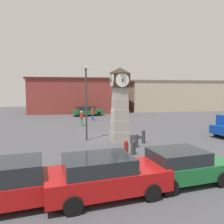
# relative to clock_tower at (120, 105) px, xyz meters

# --- Properties ---
(ground_plane) EXTENTS (77.81, 77.81, 0.00)m
(ground_plane) POSITION_rel_clock_tower_xyz_m (0.09, 1.18, -2.81)
(ground_plane) COLOR #424247
(clock_tower) EXTENTS (1.62, 1.55, 5.57)m
(clock_tower) POSITION_rel_clock_tower_xyz_m (0.00, 0.00, 0.00)
(clock_tower) COLOR #A09B91
(clock_tower) RESTS_ON ground_plane
(bollard_near_tower) EXTENTS (0.25, 0.25, 1.01)m
(bollard_near_tower) POSITION_rel_clock_tower_xyz_m (1.57, -0.86, -2.29)
(bollard_near_tower) COLOR #333338
(bollard_near_tower) RESTS_ON ground_plane
(bollard_mid_row) EXTENTS (0.23, 0.23, 0.92)m
(bollard_mid_row) POSITION_rel_clock_tower_xyz_m (0.67, -1.83, -2.34)
(bollard_mid_row) COLOR #333338
(bollard_mid_row) RESTS_ON ground_plane
(bollard_far_row) EXTENTS (0.29, 0.29, 0.88)m
(bollard_far_row) POSITION_rel_clock_tower_xyz_m (-0.11, -3.39, -2.36)
(bollard_far_row) COLOR #333338
(bollard_far_row) RESTS_ON ground_plane
(bollard_end_row) EXTENTS (0.24, 0.24, 1.13)m
(bollard_end_row) POSITION_rel_clock_tower_xyz_m (-0.87, -4.33, -2.23)
(bollard_end_row) COLOR maroon
(bollard_end_row) RESTS_ON ground_plane
(car_navy_sedan) EXTENTS (4.39, 2.27, 1.55)m
(car_navy_sedan) POSITION_rel_clock_tower_xyz_m (-6.01, -8.02, -2.02)
(car_navy_sedan) COLOR #A51111
(car_navy_sedan) RESTS_ON ground_plane
(car_near_tower) EXTENTS (4.62, 2.31, 1.52)m
(car_near_tower) POSITION_rel_clock_tower_xyz_m (-2.87, -8.08, -2.02)
(car_near_tower) COLOR #A51111
(car_near_tower) RESTS_ON ground_plane
(car_by_building) EXTENTS (4.10, 2.26, 1.43)m
(car_by_building) POSITION_rel_clock_tower_xyz_m (0.54, -7.69, -2.07)
(car_by_building) COLOR #19602D
(car_by_building) RESTS_ON ground_plane
(car_silver_hatch) EXTENTS (4.83, 2.66, 1.48)m
(car_silver_hatch) POSITION_rel_clock_tower_xyz_m (-0.22, 17.44, -2.05)
(car_silver_hatch) COLOR #19602D
(car_silver_hatch) RESTS_ON ground_plane
(pedestrian_near_bench) EXTENTS (0.34, 0.45, 1.65)m
(pedestrian_near_bench) POSITION_rel_clock_tower_xyz_m (-2.06, 8.09, -1.86)
(pedestrian_near_bench) COLOR #338C4C
(pedestrian_near_bench) RESTS_ON ground_plane
(pedestrian_crossing_lot) EXTENTS (0.38, 0.46, 1.62)m
(pedestrian_crossing_lot) POSITION_rel_clock_tower_xyz_m (-0.20, 12.18, -1.89)
(pedestrian_crossing_lot) COLOR #264CA5
(pedestrian_crossing_lot) RESTS_ON ground_plane
(street_lamp_near_road) EXTENTS (0.50, 0.24, 5.80)m
(street_lamp_near_road) POSITION_rel_clock_tower_xyz_m (-2.39, 1.07, 0.58)
(street_lamp_near_road) COLOR #333338
(street_lamp_near_road) RESTS_ON ground_plane
(warehouse_blue_far) EXTENTS (17.65, 12.34, 5.97)m
(warehouse_blue_far) POSITION_rel_clock_tower_xyz_m (-0.85, 25.03, 0.19)
(warehouse_blue_far) COLOR maroon
(warehouse_blue_far) RESTS_ON ground_plane
(storefront_low_left) EXTENTS (20.73, 7.52, 5.69)m
(storefront_low_left) POSITION_rel_clock_tower_xyz_m (18.39, 22.46, 0.05)
(storefront_low_left) COLOR #B7A88E
(storefront_low_left) RESTS_ON ground_plane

